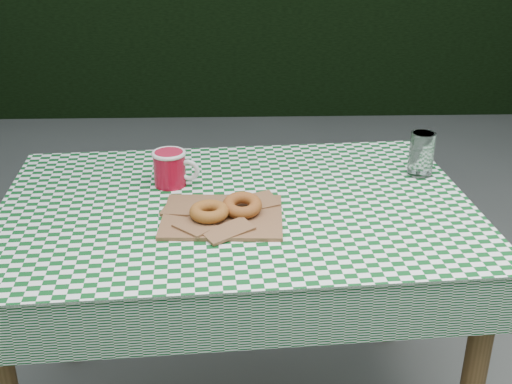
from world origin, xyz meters
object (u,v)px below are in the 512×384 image
drinking_glass (421,154)px  table (238,320)px  paper_bag (222,216)px  coffee_mug (170,169)px

drinking_glass → table: bearing=-161.5°
paper_bag → drinking_glass: size_ratio=2.34×
paper_bag → drinking_glass: drinking_glass is taller
table → paper_bag: (-0.04, -0.09, 0.39)m
coffee_mug → paper_bag: bearing=-41.4°
coffee_mug → drinking_glass: size_ratio=1.38×
paper_bag → drinking_glass: (0.58, 0.27, 0.06)m
drinking_glass → coffee_mug: bearing=-175.8°
table → coffee_mug: coffee_mug is taller
table → drinking_glass: (0.54, 0.18, 0.45)m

